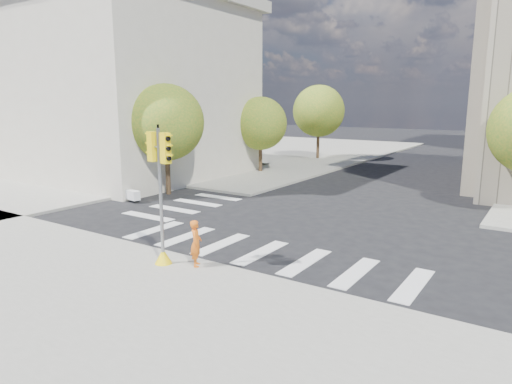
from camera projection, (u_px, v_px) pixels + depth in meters
ground at (290, 240)px, 18.06m from camera, size 160.00×160.00×0.00m
sidewalk_near at (19, 373)px, 9.05m from camera, size 30.00×14.00×0.15m
sidewalk_far_left at (247, 151)px, 50.15m from camera, size 28.00×40.00×0.15m
classical_building at (111, 87)px, 34.19m from camera, size 19.00×15.00×12.70m
tree_lw_near at (166, 122)px, 26.21m from camera, size 4.40×4.40×6.41m
tree_lw_mid at (260, 124)px, 34.47m from camera, size 4.00×4.00×5.77m
tree_lw_far at (319, 111)px, 42.50m from camera, size 4.80×4.80×6.95m
traffic_signal at (161, 207)px, 14.60m from camera, size 1.08×0.56×4.53m
photographer at (196, 243)px, 14.61m from camera, size 0.63×0.66×1.52m
planter_wall at (111, 189)px, 26.52m from camera, size 5.95×1.66×0.50m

